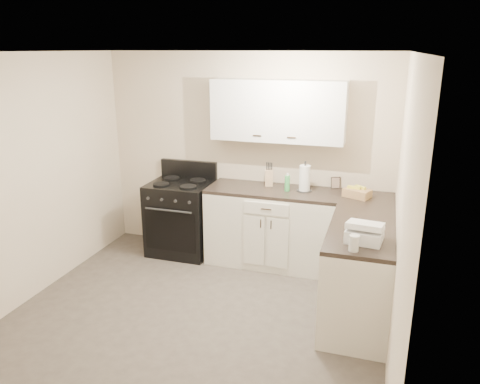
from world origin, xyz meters
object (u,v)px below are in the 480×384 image
(knife_block, at_px, (269,178))
(paper_towel, at_px, (305,178))
(countertop_grill, at_px, (364,235))
(stove, at_px, (181,218))
(wicker_basket, at_px, (357,193))

(knife_block, height_order, paper_towel, paper_towel)
(knife_block, distance_m, countertop_grill, 1.83)
(paper_towel, height_order, countertop_grill, paper_towel)
(knife_block, bearing_deg, stove, 172.02)
(knife_block, bearing_deg, countertop_grill, -65.33)
(paper_towel, bearing_deg, stove, -177.49)
(wicker_basket, height_order, countertop_grill, countertop_grill)
(knife_block, height_order, wicker_basket, knife_block)
(stove, xyz_separation_m, paper_towel, (1.55, 0.07, 0.63))
(paper_towel, distance_m, countertop_grill, 1.51)
(stove, relative_size, wicker_basket, 3.32)
(countertop_grill, bearing_deg, paper_towel, 126.34)
(paper_towel, bearing_deg, wicker_basket, -4.81)
(knife_block, relative_size, countertop_grill, 0.67)
(knife_block, xyz_separation_m, countertop_grill, (1.19, -1.39, -0.04))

